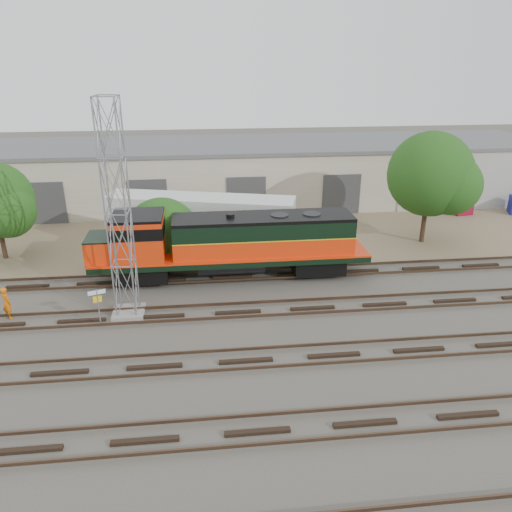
{
  "coord_description": "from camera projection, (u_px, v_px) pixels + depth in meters",
  "views": [
    {
      "loc": [
        -1.64,
        -21.64,
        12.77
      ],
      "look_at": [
        1.23,
        4.0,
        2.2
      ],
      "focal_mm": 35.0,
      "sensor_mm": 36.0,
      "label": 1
    }
  ],
  "objects": [
    {
      "name": "ground",
      "position": [
        240.0,
        328.0,
        24.91
      ],
      "size": [
        140.0,
        140.0,
        0.0
      ],
      "primitive_type": "plane",
      "color": "#47423A",
      "rests_on": "ground"
    },
    {
      "name": "dirt_strip",
      "position": [
        224.0,
        229.0,
        38.7
      ],
      "size": [
        80.0,
        16.0,
        0.02
      ],
      "primitive_type": "cube",
      "color": "#726047",
      "rests_on": "ground"
    },
    {
      "name": "tracks",
      "position": [
        246.0,
        361.0,
        22.12
      ],
      "size": [
        80.0,
        20.4,
        0.28
      ],
      "color": "black",
      "rests_on": "ground"
    },
    {
      "name": "warehouse",
      "position": [
        220.0,
        173.0,
        45.04
      ],
      "size": [
        58.4,
        10.4,
        5.3
      ],
      "color": "beige",
      "rests_on": "ground"
    },
    {
      "name": "locomotive",
      "position": [
        226.0,
        243.0,
        29.53
      ],
      "size": [
        16.48,
        2.89,
        3.96
      ],
      "color": "black",
      "rests_on": "tracks"
    },
    {
      "name": "signal_tower",
      "position": [
        118.0,
        217.0,
        24.24
      ],
      "size": [
        1.62,
        1.62,
        10.98
      ],
      "rotation": [
        0.0,
        0.0,
        -0.1
      ],
      "color": "gray",
      "rests_on": "ground"
    },
    {
      "name": "sign_post",
      "position": [
        98.0,
        301.0,
        24.48
      ],
      "size": [
        0.81,
        0.28,
        2.05
      ],
      "color": "gray",
      "rests_on": "ground"
    },
    {
      "name": "worker",
      "position": [
        7.0,
        303.0,
        25.53
      ],
      "size": [
        0.75,
        0.74,
        1.75
      ],
      "primitive_type": "imported",
      "rotation": [
        0.0,
        0.0,
        2.37
      ],
      "color": "orange",
      "rests_on": "ground"
    },
    {
      "name": "semi_trailer",
      "position": [
        205.0,
        218.0,
        33.55
      ],
      "size": [
        12.86,
        5.72,
        3.89
      ],
      "rotation": [
        0.0,
        0.0,
        -0.26
      ],
      "color": "silver",
      "rests_on": "ground"
    },
    {
      "name": "dumpster_red",
      "position": [
        461.0,
        206.0,
        42.23
      ],
      "size": [
        1.7,
        1.61,
        1.4
      ],
      "primitive_type": "cube",
      "rotation": [
        0.0,
        0.0,
        0.15
      ],
      "color": "maroon",
      "rests_on": "ground"
    },
    {
      "name": "tree_mid",
      "position": [
        166.0,
        237.0,
        31.38
      ],
      "size": [
        4.95,
        4.72,
        4.72
      ],
      "color": "#382619",
      "rests_on": "ground"
    },
    {
      "name": "tree_east",
      "position": [
        436.0,
        177.0,
        34.24
      ],
      "size": [
        6.15,
        5.86,
        7.9
      ],
      "color": "#382619",
      "rests_on": "ground"
    }
  ]
}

